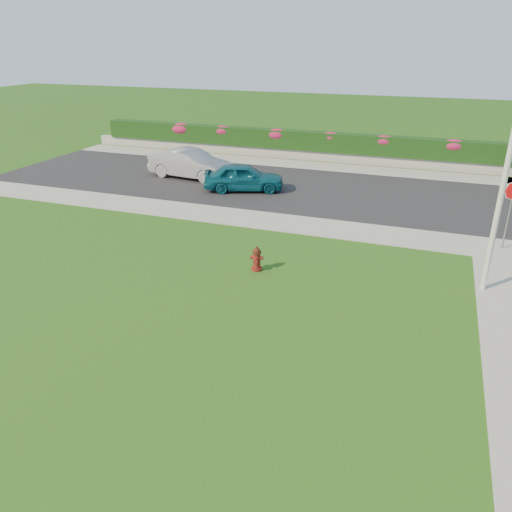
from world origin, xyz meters
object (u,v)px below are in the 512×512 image
at_px(fire_hydrant, 257,259).
at_px(sedan_silver, 190,164).
at_px(utility_pole, 500,203).
at_px(sedan_teal, 244,177).
at_px(stop_sign, 512,199).

distance_m(fire_hydrant, sedan_silver, 12.02).
height_order(sedan_silver, utility_pole, utility_pole).
xyz_separation_m(sedan_teal, sedan_silver, (-3.53, 1.28, 0.09)).
xyz_separation_m(sedan_silver, utility_pole, (14.01, -8.64, 1.94)).
height_order(fire_hydrant, sedan_silver, sedan_silver).
bearing_deg(stop_sign, utility_pole, -101.95).
height_order(sedan_teal, utility_pole, utility_pole).
relative_size(sedan_teal, utility_pole, 0.71).
distance_m(sedan_silver, stop_sign, 15.68).
xyz_separation_m(sedan_teal, stop_sign, (11.30, -3.70, 1.15)).
relative_size(fire_hydrant, sedan_teal, 0.21).
height_order(utility_pole, stop_sign, utility_pole).
height_order(fire_hydrant, utility_pole, utility_pole).
bearing_deg(utility_pole, sedan_silver, 148.35).
relative_size(sedan_teal, stop_sign, 1.55).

